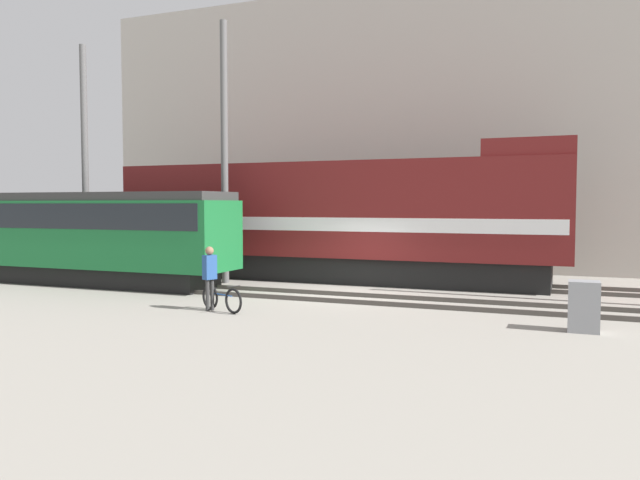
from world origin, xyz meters
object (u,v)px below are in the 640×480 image
bicycle (222,299)px  utility_pole_center (224,153)px  freight_locomotive (335,219)px  utility_pole_left (85,161)px  signal_box (584,306)px  person (210,271)px  streetcar (82,232)px

bicycle → utility_pole_center: bearing=119.6°
freight_locomotive → utility_pole_left: utility_pole_left is taller
signal_box → utility_pole_center: bearing=158.9°
person → utility_pole_center: size_ratio=0.18×
freight_locomotive → utility_pole_center: (-3.61, -2.30, 2.51)m
bicycle → utility_pole_center: utility_pole_center is taller
utility_pole_left → person: bearing=-30.5°
freight_locomotive → signal_box: size_ratio=14.78×
freight_locomotive → signal_box: 11.55m
freight_locomotive → bicycle: bearing=-93.1°
utility_pole_center → utility_pole_left: bearing=180.0°
streetcar → person: bearing=-23.4°
streetcar → utility_pole_center: 6.11m
person → utility_pole_center: (-2.80, 5.60, 3.82)m
freight_locomotive → person: size_ratio=9.79×
person → signal_box: size_ratio=1.51×
person → utility_pole_left: bearing=149.5°
utility_pole_left → signal_box: utility_pole_left is taller
freight_locomotive → signal_box: bearing=-38.6°
streetcar → person: 8.35m
freight_locomotive → utility_pole_center: bearing=-147.5°
freight_locomotive → person: freight_locomotive is taller
streetcar → person: (7.62, -3.30, -0.85)m
person → freight_locomotive: bearing=84.2°
bicycle → person: person is taller
streetcar → signal_box: bearing=-8.3°
person → utility_pole_left: size_ratio=0.19×
utility_pole_center → freight_locomotive: bearing=32.5°
streetcar → utility_pole_left: bearing=129.3°
streetcar → utility_pole_left: 4.11m
streetcar → utility_pole_center: size_ratio=1.25×
streetcar → freight_locomotive: bearing=28.6°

